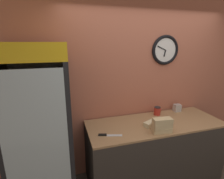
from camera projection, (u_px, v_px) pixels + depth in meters
wall_back at (144, 86)px, 2.76m from camera, size 5.20×0.10×2.70m
prep_counter at (153, 151)px, 2.61m from camera, size 1.95×0.73×0.93m
beverage_cooler at (40, 123)px, 2.08m from camera, size 0.72×0.69×2.04m
sandwich_stack_bottom at (162, 130)px, 2.21m from camera, size 0.25×0.14×0.06m
sandwich_stack_middle at (162, 126)px, 2.19m from camera, size 0.25×0.12×0.06m
sandwich_stack_top at (163, 121)px, 2.17m from camera, size 0.25×0.13×0.06m
sandwich_flat_left at (152, 123)px, 2.41m from camera, size 0.28×0.19×0.06m
chefs_knife at (107, 135)px, 2.14m from camera, size 0.29×0.11×0.02m
condiment_jar at (157, 111)px, 2.73m from camera, size 0.10×0.10×0.13m
napkin_dispenser at (177, 108)px, 2.88m from camera, size 0.11×0.09×0.12m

